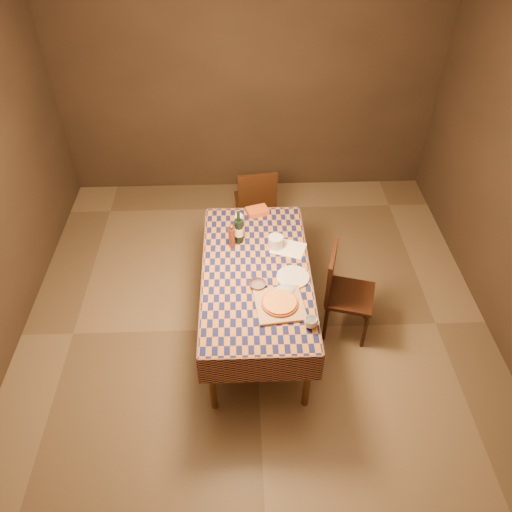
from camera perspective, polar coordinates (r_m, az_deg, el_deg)
The scene contains 16 objects.
room at distance 3.94m, azimuth 0.03°, elevation 4.39°, with size 5.00×5.10×2.70m.
dining_table at distance 4.37m, azimuth 0.02°, elevation -2.45°, with size 0.94×1.84×0.77m.
cutting_board at distance 4.03m, azimuth 2.71°, elevation -5.59°, with size 0.38×0.38×0.02m, color #A37B4C.
pizza at distance 4.01m, azimuth 2.72°, elevation -5.34°, with size 0.38×0.38×0.03m.
pepper_mill at distance 4.49m, azimuth -2.79°, elevation 2.27°, with size 0.07×0.07×0.25m.
bowl at distance 4.16m, azimuth 0.19°, elevation -3.32°, with size 0.14×0.14×0.04m, color #644B54.
wine_glass at distance 4.70m, azimuth -1.96°, elevation 4.45°, with size 0.09×0.09×0.17m.
wine_bottle at distance 4.54m, azimuth -1.97°, elevation 2.93°, with size 0.11×0.11×0.34m.
deli_tub at distance 4.52m, azimuth 2.25°, elevation 1.61°, with size 0.14×0.14×0.11m, color silver.
takeout_container at distance 4.93m, azimuth 0.15°, elevation 5.16°, with size 0.21×0.14×0.05m, color #C14E19.
white_plate at distance 4.26m, azimuth 4.24°, elevation -2.41°, with size 0.28×0.28×0.02m, color silver.
tumbler at distance 3.88m, azimuth 6.28°, elevation -7.56°, with size 0.11×0.11×0.08m, color silver.
flour_patch at distance 4.54m, azimuth 3.70°, elevation 0.91°, with size 0.30×0.23×0.00m, color white.
flour_bag at distance 4.13m, azimuth 3.41°, elevation -3.84°, with size 0.16×0.12×0.05m, color #959FBF.
chair_far at distance 5.54m, azimuth -0.01°, elevation 6.36°, with size 0.47×0.47×0.93m.
chair_right at distance 4.58m, azimuth 9.79°, elevation -3.68°, with size 0.53×0.52×0.93m.
Camera 1 is at (-0.11, -3.12, 3.75)m, focal length 35.00 mm.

